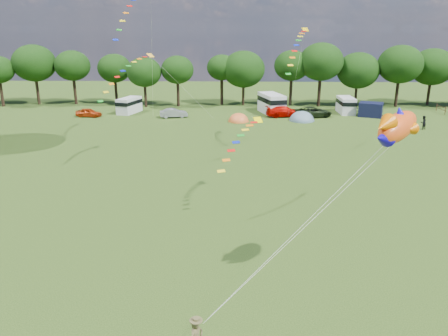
{
  "coord_description": "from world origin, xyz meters",
  "views": [
    {
      "loc": [
        0.84,
        -18.03,
        12.33
      ],
      "look_at": [
        0.0,
        8.0,
        4.0
      ],
      "focal_mm": 35.0,
      "sensor_mm": 36.0,
      "label": 1
    }
  ],
  "objects_px": {
    "car_d": "(313,112)",
    "car_c": "(285,111)",
    "campervan_d": "(346,105)",
    "walker_a": "(423,122)",
    "campervan_c": "(272,103)",
    "tent_orange": "(239,121)",
    "fish_kite": "(395,128)",
    "car_b": "(174,113)",
    "campervan_b": "(129,105)",
    "car_a": "(89,113)",
    "tent_greyblue": "(302,121)"
  },
  "relations": [
    {
      "from": "car_d",
      "to": "car_c",
      "type": "bearing_deg",
      "value": 68.6
    },
    {
      "from": "campervan_d",
      "to": "walker_a",
      "type": "height_order",
      "value": "campervan_d"
    },
    {
      "from": "campervan_c",
      "to": "walker_a",
      "type": "distance_m",
      "value": 21.41
    },
    {
      "from": "car_d",
      "to": "tent_orange",
      "type": "bearing_deg",
      "value": 89.44
    },
    {
      "from": "fish_kite",
      "to": "car_b",
      "type": "bearing_deg",
      "value": 63.97
    },
    {
      "from": "car_b",
      "to": "tent_orange",
      "type": "xyz_separation_m",
      "value": [
        9.42,
        -2.55,
        -0.64
      ]
    },
    {
      "from": "campervan_b",
      "to": "car_b",
      "type": "bearing_deg",
      "value": -99.34
    },
    {
      "from": "car_d",
      "to": "fish_kite",
      "type": "xyz_separation_m",
      "value": [
        -4.39,
        -45.21,
        7.61
      ]
    },
    {
      "from": "campervan_b",
      "to": "fish_kite",
      "type": "bearing_deg",
      "value": -138.46
    },
    {
      "from": "campervan_b",
      "to": "campervan_c",
      "type": "bearing_deg",
      "value": -73.37
    },
    {
      "from": "campervan_d",
      "to": "tent_orange",
      "type": "xyz_separation_m",
      "value": [
        -16.36,
        -6.92,
        -1.27
      ]
    },
    {
      "from": "fish_kite",
      "to": "walker_a",
      "type": "xyz_separation_m",
      "value": [
        17.15,
        37.58,
        -7.49
      ]
    },
    {
      "from": "campervan_c",
      "to": "car_a",
      "type": "bearing_deg",
      "value": 81.55
    },
    {
      "from": "car_d",
      "to": "tent_greyblue",
      "type": "distance_m",
      "value": 3.38
    },
    {
      "from": "car_a",
      "to": "campervan_b",
      "type": "bearing_deg",
      "value": -48.86
    },
    {
      "from": "car_d",
      "to": "tent_orange",
      "type": "distance_m",
      "value": 11.43
    },
    {
      "from": "car_b",
      "to": "walker_a",
      "type": "xyz_separation_m",
      "value": [
        33.05,
        -6.74,
        0.23
      ]
    },
    {
      "from": "car_d",
      "to": "car_a",
      "type": "bearing_deg",
      "value": 73.33
    },
    {
      "from": "campervan_c",
      "to": "tent_orange",
      "type": "bearing_deg",
      "value": 125.4
    },
    {
      "from": "car_c",
      "to": "campervan_d",
      "type": "height_order",
      "value": "campervan_d"
    },
    {
      "from": "tent_orange",
      "to": "fish_kite",
      "type": "xyz_separation_m",
      "value": [
        6.48,
        -41.77,
        8.35
      ]
    },
    {
      "from": "tent_greyblue",
      "to": "walker_a",
      "type": "bearing_deg",
      "value": -18.77
    },
    {
      "from": "fish_kite",
      "to": "walker_a",
      "type": "relative_size",
      "value": 1.68
    },
    {
      "from": "campervan_d",
      "to": "walker_a",
      "type": "distance_m",
      "value": 13.29
    },
    {
      "from": "car_a",
      "to": "car_c",
      "type": "height_order",
      "value": "car_c"
    },
    {
      "from": "campervan_d",
      "to": "tent_orange",
      "type": "height_order",
      "value": "campervan_d"
    },
    {
      "from": "campervan_b",
      "to": "fish_kite",
      "type": "height_order",
      "value": "fish_kite"
    },
    {
      "from": "car_c",
      "to": "car_d",
      "type": "xyz_separation_m",
      "value": [
        4.13,
        -0.24,
        -0.03
      ]
    },
    {
      "from": "car_c",
      "to": "tent_orange",
      "type": "bearing_deg",
      "value": 109.19
    },
    {
      "from": "campervan_d",
      "to": "fish_kite",
      "type": "relative_size",
      "value": 1.66
    },
    {
      "from": "car_b",
      "to": "car_d",
      "type": "bearing_deg",
      "value": -100.94
    },
    {
      "from": "car_a",
      "to": "car_d",
      "type": "distance_m",
      "value": 32.81
    },
    {
      "from": "car_d",
      "to": "walker_a",
      "type": "height_order",
      "value": "walker_a"
    },
    {
      "from": "car_d",
      "to": "campervan_d",
      "type": "height_order",
      "value": "campervan_d"
    },
    {
      "from": "campervan_c",
      "to": "car_c",
      "type": "bearing_deg",
      "value": -163.11
    },
    {
      "from": "tent_orange",
      "to": "car_a",
      "type": "bearing_deg",
      "value": 173.23
    },
    {
      "from": "campervan_b",
      "to": "walker_a",
      "type": "bearing_deg",
      "value": -88.5
    },
    {
      "from": "car_b",
      "to": "campervan_b",
      "type": "bearing_deg",
      "value": 51.6
    },
    {
      "from": "campervan_b",
      "to": "tent_greyblue",
      "type": "xyz_separation_m",
      "value": [
        25.6,
        -5.13,
        -1.23
      ]
    },
    {
      "from": "car_c",
      "to": "campervan_c",
      "type": "xyz_separation_m",
      "value": [
        -1.74,
        2.66,
        0.79
      ]
    },
    {
      "from": "car_b",
      "to": "campervan_c",
      "type": "xyz_separation_m",
      "value": [
        14.42,
        3.79,
        0.93
      ]
    },
    {
      "from": "campervan_b",
      "to": "campervan_c",
      "type": "distance_m",
      "value": 21.73
    },
    {
      "from": "car_b",
      "to": "fish_kite",
      "type": "xyz_separation_m",
      "value": [
        15.9,
        -44.32,
        7.72
      ]
    },
    {
      "from": "car_b",
      "to": "campervan_b",
      "type": "distance_m",
      "value": 8.08
    },
    {
      "from": "campervan_d",
      "to": "tent_orange",
      "type": "relative_size",
      "value": 1.54
    },
    {
      "from": "tent_orange",
      "to": "car_c",
      "type": "bearing_deg",
      "value": 28.63
    },
    {
      "from": "car_d",
      "to": "walker_a",
      "type": "distance_m",
      "value": 14.87
    },
    {
      "from": "car_c",
      "to": "car_d",
      "type": "distance_m",
      "value": 4.14
    },
    {
      "from": "tent_greyblue",
      "to": "fish_kite",
      "type": "relative_size",
      "value": 1.32
    },
    {
      "from": "car_a",
      "to": "car_d",
      "type": "bearing_deg",
      "value": -80.11
    }
  ]
}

